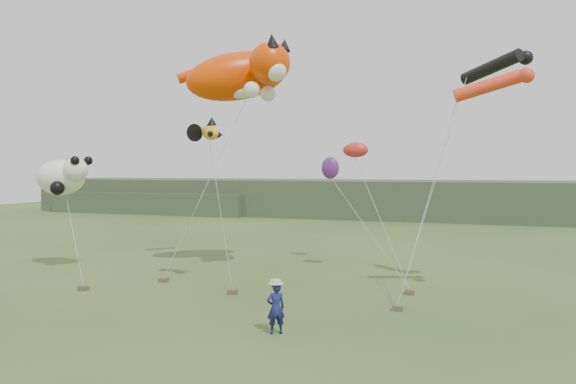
{
  "coord_description": "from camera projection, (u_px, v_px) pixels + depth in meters",
  "views": [
    {
      "loc": [
        7.38,
        -16.98,
        5.34
      ],
      "look_at": [
        0.4,
        3.0,
        4.44
      ],
      "focal_mm": 35.0,
      "sensor_mm": 36.0,
      "label": 1
    }
  ],
  "objects": [
    {
      "name": "ground",
      "position": [
        247.0,
        329.0,
        18.67
      ],
      "size": [
        120.0,
        120.0,
        0.0
      ],
      "primitive_type": "plane",
      "color": "#385123",
      "rests_on": "ground"
    },
    {
      "name": "headland",
      "position": [
        383.0,
        199.0,
        61.77
      ],
      "size": [
        90.0,
        13.0,
        4.0
      ],
      "color": "#2D3D28",
      "rests_on": "ground"
    },
    {
      "name": "festival_attendant",
      "position": [
        276.0,
        308.0,
        18.05
      ],
      "size": [
        0.73,
        0.68,
        1.67
      ],
      "primitive_type": "imported",
      "rotation": [
        0.0,
        0.0,
        3.78
      ],
      "color": "navy",
      "rests_on": "ground"
    },
    {
      "name": "sandbag_anchors",
      "position": [
        251.0,
        291.0,
        23.87
      ],
      "size": [
        13.97,
        4.22,
        0.2
      ],
      "color": "brown",
      "rests_on": "ground"
    },
    {
      "name": "cat_kite",
      "position": [
        244.0,
        74.0,
        28.63
      ],
      "size": [
        7.21,
        5.37,
        3.46
      ],
      "color": "#E33B00",
      "rests_on": "ground"
    },
    {
      "name": "fish_kite",
      "position": [
        203.0,
        132.0,
        25.02
      ],
      "size": [
        2.27,
        1.47,
        1.12
      ],
      "color": "orange",
      "rests_on": "ground"
    },
    {
      "name": "tube_kites",
      "position": [
        497.0,
        74.0,
        22.92
      ],
      "size": [
        3.11,
        3.68,
        2.21
      ],
      "color": "black",
      "rests_on": "ground"
    },
    {
      "name": "panda_kite",
      "position": [
        63.0,
        177.0,
        29.47
      ],
      "size": [
        3.29,
        2.13,
        2.05
      ],
      "color": "white",
      "rests_on": "ground"
    },
    {
      "name": "misc_kites",
      "position": [
        341.0,
        160.0,
        30.23
      ],
      "size": [
        3.26,
        3.64,
        1.92
      ],
      "color": "red",
      "rests_on": "ground"
    }
  ]
}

